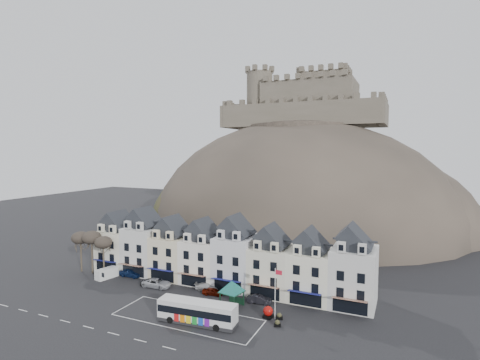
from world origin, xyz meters
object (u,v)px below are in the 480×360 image
object	(u,v)px
car_white	(207,286)
car_navy	(131,273)
bus_shelter	(232,286)
car_maroon	(213,292)
flagpole	(276,290)
bus	(197,311)
white_van	(107,273)
red_buoy	(268,312)
car_black	(151,283)
car_charcoal	(259,299)
car_silver	(157,283)

from	to	relation	value
car_white	car_navy	bearing A→B (deg)	75.11
bus_shelter	car_white	size ratio (longest dim) A/B	1.45
car_maroon	flagpole	bearing A→B (deg)	-117.32
bus	white_van	xyz separation A→B (m)	(-25.67, 9.27, -0.85)
red_buoy	car_navy	size ratio (longest dim) A/B	0.38
car_black	bus_shelter	bearing A→B (deg)	-120.24
bus_shelter	car_maroon	size ratio (longest dim) A/B	1.77
white_van	flagpole	bearing A→B (deg)	7.24
red_buoy	car_maroon	size ratio (longest dim) A/B	0.49
red_buoy	car_charcoal	distance (m)	5.37
flagpole	car_navy	distance (m)	32.50
car_white	car_maroon	world-z (taller)	car_white
car_navy	car_white	distance (m)	17.08
red_buoy	flagpole	size ratio (longest dim) A/B	0.23
car_navy	white_van	bearing A→B (deg)	123.24
white_van	car_charcoal	size ratio (longest dim) A/B	1.09
bus	car_maroon	world-z (taller)	bus
car_silver	car_white	distance (m)	9.37
red_buoy	car_silver	world-z (taller)	red_buoy
car_maroon	white_van	bearing A→B (deg)	83.81
red_buoy	car_maroon	distance (m)	12.38
car_black	car_charcoal	xyz separation A→B (m)	(20.66, 0.85, 0.06)
red_buoy	car_black	size ratio (longest dim) A/B	0.48
flagpole	car_maroon	size ratio (longest dim) A/B	2.12
bus_shelter	car_silver	bearing A→B (deg)	-176.35
car_maroon	car_silver	bearing A→B (deg)	86.13
car_charcoal	car_navy	bearing A→B (deg)	78.93
flagpole	car_black	size ratio (longest dim) A/B	2.06
car_silver	car_white	size ratio (longest dim) A/B	1.19
bus	white_van	size ratio (longest dim) A/B	2.65
flagpole	car_maroon	xyz separation A→B (m)	(-12.71, 4.37, -3.75)
flagpole	car_black	xyz separation A→B (m)	(-24.89, 3.51, -3.76)
car_navy	car_silver	xyz separation A→B (m)	(8.05, -2.50, -0.05)
red_buoy	car_navy	xyz separation A→B (m)	(-30.60, 6.03, -0.12)
bus_shelter	car_silver	size ratio (longest dim) A/B	1.22
car_charcoal	red_buoy	bearing A→B (deg)	-152.43
car_silver	red_buoy	bearing A→B (deg)	-103.14
bus_shelter	car_silver	xyz separation A→B (m)	(-15.89, 1.94, -2.46)
bus	red_buoy	world-z (taller)	bus
car_navy	car_black	bearing A→B (deg)	-110.65
flagpole	car_white	size ratio (longest dim) A/B	1.73
car_black	flagpole	bearing A→B (deg)	-121.77
car_navy	red_buoy	bearing A→B (deg)	-101.76
car_navy	car_white	world-z (taller)	car_navy
bus_shelter	car_charcoal	world-z (taller)	bus_shelter
red_buoy	car_charcoal	world-z (taller)	red_buoy
car_charcoal	flagpole	bearing A→B (deg)	-143.46
red_buoy	white_van	distance (m)	34.51
bus_shelter	red_buoy	bearing A→B (deg)	-2.81
red_buoy	flagpole	distance (m)	3.64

